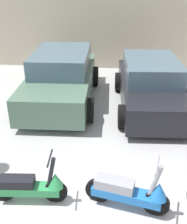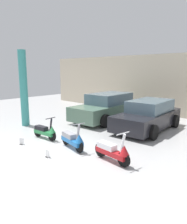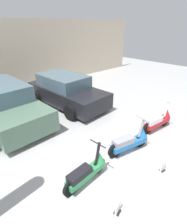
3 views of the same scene
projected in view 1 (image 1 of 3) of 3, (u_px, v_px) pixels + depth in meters
The scene contains 5 objects.
wall_back at pixel (115, 22), 10.95m from camera, with size 19.60×0.12×3.73m, color beige.
scooter_front_left at pixel (32, 186), 4.80m from camera, with size 1.34×0.48×0.93m.
scooter_front_right at pixel (130, 192), 4.64m from camera, with size 1.42×0.61×1.00m.
car_rear_left at pixel (61, 78), 8.57m from camera, with size 2.26×4.45×1.49m.
car_rear_center at pixel (151, 85), 8.14m from camera, with size 2.16×4.16×1.38m.
Camera 1 is at (0.29, -2.48, 3.61)m, focal length 45.00 mm.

